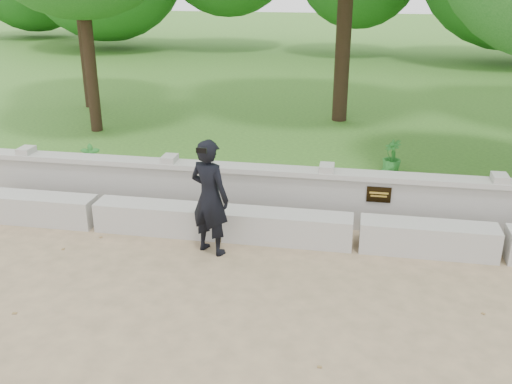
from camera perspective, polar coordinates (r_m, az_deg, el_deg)
ground at (r=6.80m, az=9.57°, el=-12.56°), size 80.00×80.00×0.00m
lawn at (r=20.00m, az=10.60°, el=10.54°), size 40.00×22.00×0.25m
concrete_bench at (r=8.36m, az=9.98°, el=-4.04°), size 11.90×0.45×0.45m
parapet_wall at (r=8.90m, az=10.16°, el=-0.74°), size 12.50×0.35×0.90m
man_main at (r=7.88m, az=-4.65°, el=-0.53°), size 0.72×0.67×1.66m
shrub_a at (r=10.58m, az=-16.13°, el=2.92°), size 0.40×0.37×0.63m
shrub_b at (r=9.65m, az=12.80°, el=1.24°), size 0.32×0.36×0.56m
shrub_d at (r=10.78m, az=13.44°, el=3.48°), size 0.45×0.46×0.62m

